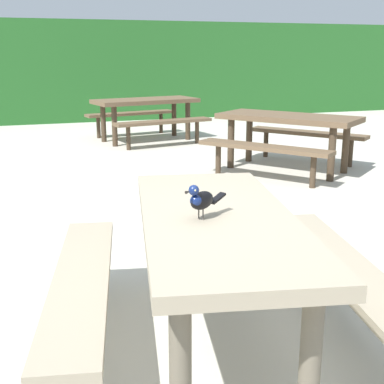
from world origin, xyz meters
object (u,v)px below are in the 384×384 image
object	(u,v)px
bird_grackle	(201,199)
picnic_table_mid_right	(146,109)
picnic_table_foreground	(217,248)
picnic_table_mid_left	(288,129)

from	to	relation	value
bird_grackle	picnic_table_mid_right	size ratio (longest dim) A/B	0.13
picnic_table_foreground	bird_grackle	xyz separation A→B (m)	(-0.12, -0.06, 0.29)
bird_grackle	picnic_table_mid_left	distance (m)	4.59
picnic_table_mid_left	picnic_table_mid_right	world-z (taller)	same
picnic_table_foreground	picnic_table_mid_left	size ratio (longest dim) A/B	0.85
picnic_table_mid_left	picnic_table_mid_right	distance (m)	3.20
picnic_table_mid_left	bird_grackle	bearing A→B (deg)	-124.31
picnic_table_foreground	picnic_table_mid_left	distance (m)	4.46
picnic_table_mid_right	picnic_table_foreground	bearing A→B (deg)	-100.87
bird_grackle	picnic_table_mid_left	world-z (taller)	bird_grackle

